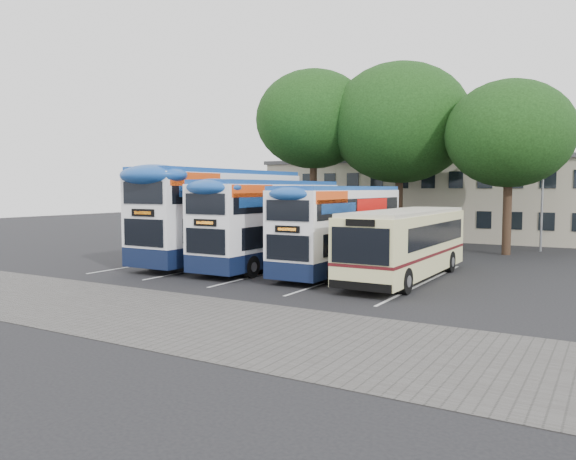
% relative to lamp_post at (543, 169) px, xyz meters
% --- Properties ---
extents(ground, '(120.00, 120.00, 0.00)m').
position_rel_lamp_post_xyz_m(ground, '(-6.00, -19.97, -5.08)').
color(ground, black).
rests_on(ground, ground).
extents(paving_strip, '(40.00, 6.00, 0.01)m').
position_rel_lamp_post_xyz_m(paving_strip, '(-8.00, -24.97, -5.08)').
color(paving_strip, '#595654').
rests_on(paving_strip, ground).
extents(bay_lines, '(14.12, 11.00, 0.01)m').
position_rel_lamp_post_xyz_m(bay_lines, '(-9.75, -14.97, -5.08)').
color(bay_lines, silver).
rests_on(bay_lines, ground).
extents(depot_building, '(32.40, 8.40, 6.20)m').
position_rel_lamp_post_xyz_m(depot_building, '(-6.00, 7.02, -1.93)').
color(depot_building, '#BEB199').
rests_on(depot_building, ground).
extents(lamp_post, '(0.25, 1.05, 9.06)m').
position_rel_lamp_post_xyz_m(lamp_post, '(0.00, 0.00, 0.00)').
color(lamp_post, gray).
rests_on(lamp_post, ground).
extents(tree_left, '(8.08, 8.08, 12.14)m').
position_rel_lamp_post_xyz_m(tree_left, '(-14.55, -2.56, 3.61)').
color(tree_left, black).
rests_on(tree_left, ground).
extents(tree_mid, '(9.39, 9.39, 12.22)m').
position_rel_lamp_post_xyz_m(tree_mid, '(-8.68, -1.31, 3.14)').
color(tree_mid, black).
rests_on(tree_mid, ground).
extents(tree_right, '(7.32, 7.32, 10.16)m').
position_rel_lamp_post_xyz_m(tree_right, '(-1.54, -2.90, 1.95)').
color(tree_right, black).
rests_on(tree_right, ground).
extents(bus_dd_left, '(2.83, 11.68, 4.87)m').
position_rel_lamp_post_xyz_m(bus_dd_left, '(-14.05, -13.70, -2.40)').
color(bus_dd_left, '#0F1937').
rests_on(bus_dd_left, ground).
extents(bus_dd_mid, '(2.48, 10.25, 4.27)m').
position_rel_lamp_post_xyz_m(bus_dd_mid, '(-10.73, -14.20, -2.73)').
color(bus_dd_mid, '#0F1937').
rests_on(bus_dd_mid, ground).
extents(bus_dd_right, '(2.33, 9.59, 3.99)m').
position_rel_lamp_post_xyz_m(bus_dd_right, '(-7.01, -14.12, -2.89)').
color(bus_dd_right, '#0F1937').
rests_on(bus_dd_right, ground).
extents(bus_single, '(2.54, 9.96, 2.97)m').
position_rel_lamp_post_xyz_m(bus_single, '(-3.73, -14.43, -3.40)').
color(bus_single, beige).
rests_on(bus_single, ground).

